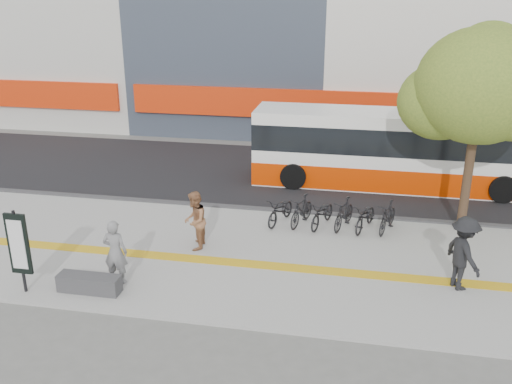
% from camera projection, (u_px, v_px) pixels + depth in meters
% --- Properties ---
extents(ground, '(120.00, 120.00, 0.00)m').
position_uv_depth(ground, '(203.00, 280.00, 14.69)').
color(ground, '#61615C').
rests_on(ground, ground).
extents(sidewalk, '(40.00, 7.00, 0.08)m').
position_uv_depth(sidewalk, '(217.00, 254.00, 16.06)').
color(sidewalk, gray).
rests_on(sidewalk, ground).
extents(tactile_strip, '(40.00, 0.45, 0.01)m').
position_uv_depth(tactile_strip, '(212.00, 260.00, 15.58)').
color(tactile_strip, gold).
rests_on(tactile_strip, sidewalk).
extents(street, '(40.00, 8.00, 0.06)m').
position_uv_depth(street, '(263.00, 174.00, 22.96)').
color(street, black).
rests_on(street, ground).
extents(curb, '(40.00, 0.25, 0.14)m').
position_uv_depth(curb, '(242.00, 208.00, 19.27)').
color(curb, '#3A3A3C').
rests_on(curb, ground).
extents(bench, '(1.60, 0.45, 0.45)m').
position_uv_depth(bench, '(89.00, 283.00, 13.94)').
color(bench, '#3A3A3C').
rests_on(bench, sidewalk).
extents(signboard, '(0.55, 0.10, 2.20)m').
position_uv_depth(signboard, '(18.00, 245.00, 13.57)').
color(signboard, black).
rests_on(signboard, sidewalk).
extents(street_tree, '(4.40, 3.80, 6.31)m').
position_uv_depth(street_tree, '(478.00, 88.00, 16.28)').
color(street_tree, '#3C2B1B').
rests_on(street_tree, sidewalk).
extents(bus, '(10.76, 2.55, 2.86)m').
position_uv_depth(bus, '(395.00, 152.00, 21.10)').
color(bus, white).
rests_on(bus, street).
extents(bicycle_row, '(4.38, 1.75, 0.96)m').
position_uv_depth(bicycle_row, '(332.00, 214.00, 17.63)').
color(bicycle_row, black).
rests_on(bicycle_row, sidewalk).
extents(seated_woman, '(0.64, 0.42, 1.74)m').
position_uv_depth(seated_woman, '(115.00, 252.00, 14.15)').
color(seated_woman, black).
rests_on(seated_woman, sidewalk).
extents(pedestrian_tan, '(0.74, 0.91, 1.75)m').
position_uv_depth(pedestrian_tan, '(195.00, 221.00, 16.03)').
color(pedestrian_tan, '#9B6643').
rests_on(pedestrian_tan, sidewalk).
extents(pedestrian_dark, '(1.20, 1.44, 1.94)m').
position_uv_depth(pedestrian_dark, '(463.00, 253.00, 13.86)').
color(pedestrian_dark, black).
rests_on(pedestrian_dark, sidewalk).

